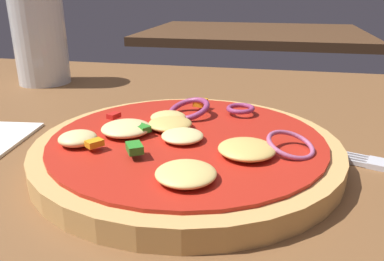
{
  "coord_description": "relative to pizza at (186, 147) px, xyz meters",
  "views": [
    {
      "loc": [
        0.05,
        -0.27,
        0.17
      ],
      "look_at": [
        -0.02,
        0.06,
        0.05
      ],
      "focal_mm": 36.23,
      "sensor_mm": 36.0,
      "label": 1
    }
  ],
  "objects": [
    {
      "name": "dining_table",
      "position": [
        0.02,
        -0.03,
        -0.03
      ],
      "size": [
        1.45,
        0.91,
        0.03
      ],
      "color": "brown",
      "rests_on": "ground"
    },
    {
      "name": "background_table",
      "position": [
        -0.01,
        1.11,
        -0.03
      ],
      "size": [
        0.75,
        0.58,
        0.03
      ],
      "color": "#4C301C",
      "rests_on": "ground"
    },
    {
      "name": "pizza",
      "position": [
        0.0,
        0.0,
        0.0
      ],
      "size": [
        0.27,
        0.27,
        0.04
      ],
      "color": "tan",
      "rests_on": "dining_table"
    },
    {
      "name": "beer_glass",
      "position": [
        -0.29,
        0.24,
        0.05
      ],
      "size": [
        0.08,
        0.08,
        0.14
      ],
      "color": "silver",
      "rests_on": "dining_table"
    }
  ]
}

